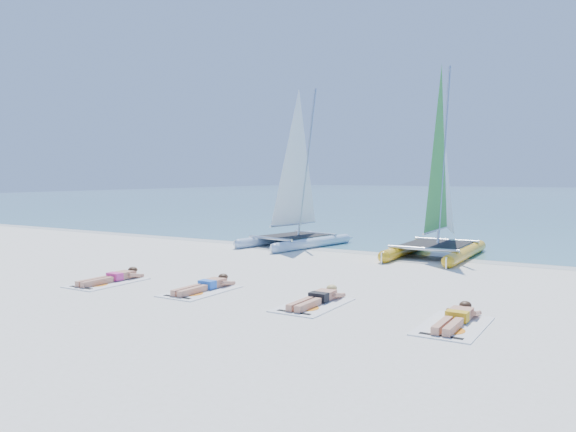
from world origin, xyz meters
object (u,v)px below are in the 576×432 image
towel_d (453,326)px  towel_c (313,305)px  catamaran_yellow (441,193)px  towel_b (201,291)px  catamaran_blue (296,197)px  sunbather_b (206,285)px  towel_a (107,283)px  sunbather_c (318,298)px  sunbather_d (456,317)px  sunbather_a (114,277)px

towel_d → towel_c: bearing=177.4°
catamaran_yellow → towel_d: 9.04m
catamaran_yellow → towel_d: size_ratio=3.42×
towel_b → towel_d: same height
catamaran_blue → towel_c: (5.04, -7.98, -1.77)m
towel_c → sunbather_b: bearing=178.6°
towel_c → towel_a: bearing=-174.6°
catamaran_yellow → towel_c: bearing=-91.4°
sunbather_c → sunbather_d: 2.77m
towel_c → towel_d: 2.77m
sunbather_a → towel_b: size_ratio=0.93×
towel_a → towel_b: same height
catamaran_yellow → sunbather_b: size_ratio=3.67×
towel_c → catamaran_blue: bearing=122.3°
towel_b → towel_c: 2.75m
towel_b → sunbather_c: 2.77m
sunbather_a → sunbather_d: size_ratio=1.00×
catamaran_blue → sunbather_b: 8.40m
sunbather_a → sunbather_b: bearing=8.5°
towel_a → towel_b: 2.56m
sunbather_a → sunbather_c: 5.31m
sunbather_a → towel_a: bearing=-90.0°
towel_b → towel_c: same height
catamaran_blue → towel_a: 8.67m
towel_a → sunbather_a: 0.22m
sunbather_b → towel_d: 5.52m
catamaran_blue → sunbather_b: (2.29, -7.91, -1.67)m
sunbather_c → sunbather_d: (2.77, -0.13, 0.00)m
catamaran_yellow → sunbather_d: size_ratio=3.67×
catamaran_yellow → sunbather_a: size_ratio=3.67×
sunbather_c → catamaran_blue: bearing=122.9°
towel_c → towel_b: bearing=-177.4°
catamaran_yellow → towel_b: 9.11m
catamaran_yellow → sunbather_a: (-5.42, -8.60, -1.88)m
catamaran_yellow → catamaran_blue: bearing=-177.0°
towel_a → towel_b: (2.54, 0.38, 0.00)m
towel_b → towel_c: (2.75, 0.12, 0.00)m
catamaran_yellow → towel_d: bearing=-73.1°
towel_c → sunbather_d: bearing=1.4°
catamaran_blue → sunbather_a: size_ratio=3.46×
catamaran_yellow → sunbather_c: catamaran_yellow is taller
towel_b → sunbather_d: (5.52, 0.19, 0.11)m
sunbather_c → towel_d: size_ratio=0.93×
sunbather_b → towel_d: bearing=-2.0°
towel_b → sunbather_c: bearing=6.5°
sunbather_b → sunbather_a: bearing=-171.5°
sunbather_b → sunbather_d: bearing=-0.0°
catamaran_blue → sunbather_d: 11.24m
catamaran_yellow → sunbather_b: catamaran_yellow is taller
sunbather_c → sunbather_d: bearing=-2.6°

